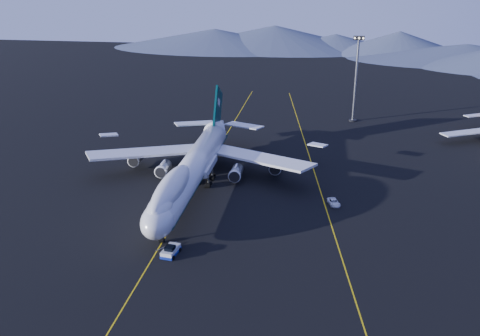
# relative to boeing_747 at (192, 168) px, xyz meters

# --- Properties ---
(ground) EXTENTS (500.00, 500.00, 0.00)m
(ground) POSITION_rel_boeing_747_xyz_m (-0.00, -0.03, -5.81)
(ground) COLOR black
(ground) RESTS_ON ground
(taxiway_line_main) EXTENTS (0.25, 220.00, 0.01)m
(taxiway_line_main) POSITION_rel_boeing_747_xyz_m (-0.00, -0.03, -5.80)
(taxiway_line_main) COLOR gold
(taxiway_line_main) RESTS_ON ground
(taxiway_line_side) EXTENTS (28.08, 198.09, 0.01)m
(taxiway_line_side) POSITION_rel_boeing_747_xyz_m (30.00, 9.97, -5.80)
(taxiway_line_side) COLOR gold
(taxiway_line_side) RESTS_ON ground
(boeing_747) EXTENTS (59.62, 72.43, 19.37)m
(boeing_747) POSITION_rel_boeing_747_xyz_m (0.00, 0.00, 0.00)
(boeing_747) COLOR silver
(boeing_747) RESTS_ON ground
(pushback_tug) EXTENTS (3.30, 5.12, 2.10)m
(pushback_tug) POSITION_rel_boeing_747_xyz_m (3.00, -30.76, -5.15)
(pushback_tug) COLOR silver
(pushback_tug) RESTS_ON ground
(service_van) EXTENTS (3.46, 5.09, 1.29)m
(service_van) POSITION_rel_boeing_747_xyz_m (33.90, -3.28, -5.17)
(service_van) COLOR white
(service_van) RESTS_ON ground
(floodlight_mast) EXTENTS (3.63, 2.72, 29.35)m
(floodlight_mast) POSITION_rel_boeing_747_xyz_m (41.14, 68.88, 9.06)
(floodlight_mast) COLOR black
(floodlight_mast) RESTS_ON ground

